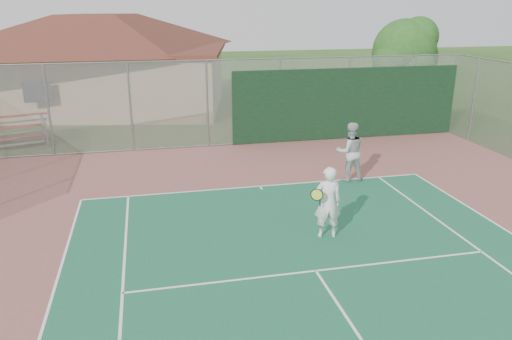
{
  "coord_description": "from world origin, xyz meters",
  "views": [
    {
      "loc": [
        -3.37,
        -2.75,
        5.57
      ],
      "look_at": [
        -0.54,
        10.05,
        1.2
      ],
      "focal_mm": 35.0,
      "sensor_mm": 36.0,
      "label": 1
    }
  ],
  "objects_px": {
    "bleachers": "(7,131)",
    "tree": "(406,53)",
    "player_white_front": "(328,203)",
    "clubhouse": "(101,53)",
    "player_grey_back": "(350,152)"
  },
  "relations": [
    {
      "from": "player_white_front",
      "to": "player_grey_back",
      "type": "height_order",
      "value": "player_grey_back"
    },
    {
      "from": "tree",
      "to": "player_white_front",
      "type": "height_order",
      "value": "tree"
    },
    {
      "from": "clubhouse",
      "to": "tree",
      "type": "bearing_deg",
      "value": -12.07
    },
    {
      "from": "bleachers",
      "to": "tree",
      "type": "height_order",
      "value": "tree"
    },
    {
      "from": "bleachers",
      "to": "player_grey_back",
      "type": "relative_size",
      "value": 1.75
    },
    {
      "from": "player_white_front",
      "to": "player_grey_back",
      "type": "relative_size",
      "value": 0.94
    },
    {
      "from": "player_grey_back",
      "to": "tree",
      "type": "bearing_deg",
      "value": -122.98
    },
    {
      "from": "clubhouse",
      "to": "player_grey_back",
      "type": "distance_m",
      "value": 16.95
    },
    {
      "from": "player_white_front",
      "to": "clubhouse",
      "type": "bearing_deg",
      "value": -62.35
    },
    {
      "from": "bleachers",
      "to": "tree",
      "type": "bearing_deg",
      "value": -14.06
    },
    {
      "from": "player_grey_back",
      "to": "clubhouse",
      "type": "bearing_deg",
      "value": -54.78
    },
    {
      "from": "bleachers",
      "to": "tree",
      "type": "relative_size",
      "value": 0.68
    },
    {
      "from": "player_white_front",
      "to": "player_grey_back",
      "type": "xyz_separation_m",
      "value": [
        2.2,
        3.87,
        0.05
      ]
    },
    {
      "from": "tree",
      "to": "player_grey_back",
      "type": "distance_m",
      "value": 10.31
    },
    {
      "from": "clubhouse",
      "to": "player_grey_back",
      "type": "relative_size",
      "value": 7.98
    }
  ]
}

